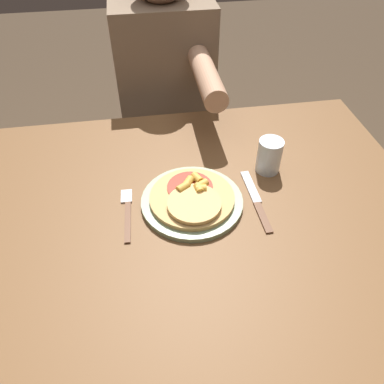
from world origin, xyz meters
TOP-DOWN VIEW (x-y plane):
  - ground_plane at (0.00, 0.00)m, footprint 8.00×8.00m
  - dining_table at (0.00, 0.00)m, footprint 1.20×0.94m
  - plate at (0.01, 0.05)m, footprint 0.25×0.25m
  - pizza at (0.01, 0.05)m, footprint 0.21×0.21m
  - fork at (-0.15, 0.05)m, footprint 0.03×0.18m
  - knife at (0.17, 0.03)m, footprint 0.03×0.22m
  - drinking_glass at (0.23, 0.15)m, footprint 0.07×0.07m
  - person_diner at (0.01, 0.69)m, footprint 0.34×0.52m

SIDE VIEW (x-z plane):
  - ground_plane at x=0.00m, z-range 0.00..0.00m
  - dining_table at x=0.00m, z-range 0.28..1.05m
  - person_diner at x=0.01m, z-range 0.10..1.33m
  - fork at x=-0.15m, z-range 0.77..0.77m
  - knife at x=0.17m, z-range 0.77..0.77m
  - plate at x=0.01m, z-range 0.77..0.78m
  - pizza at x=0.01m, z-range 0.78..0.81m
  - drinking_glass at x=0.23m, z-range 0.77..0.86m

